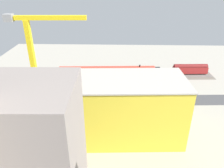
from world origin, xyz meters
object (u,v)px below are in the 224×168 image
locomotive (150,70)px  street_tree_1 (162,85)px  parked_car_1 (170,104)px  tower_crane (39,73)px  passenger_coach (190,69)px  construction_building (119,109)px  street_tree_2 (142,85)px  parked_car_3 (135,103)px  parked_car_0 (186,104)px  box_truck_0 (144,109)px  platform_canopy_near (109,73)px  traffic_light (73,96)px  parked_car_2 (152,103)px  street_tree_0 (101,85)px  parked_car_4 (118,103)px  street_tree_5 (104,85)px  street_tree_4 (50,87)px  box_truck_1 (159,108)px  street_tree_3 (169,85)px  platform_canopy_far (107,68)px

locomotive → street_tree_1: street_tree_1 is taller
parked_car_1 → tower_crane: bearing=23.0°
passenger_coach → construction_building: 65.85m
street_tree_2 → parked_car_3: bearing=66.0°
parked_car_0 → passenger_coach: bearing=-108.3°
passenger_coach → box_truck_0: 48.51m
locomotive → parked_car_1: locomotive is taller
parked_car_1 → street_tree_2: size_ratio=0.58×
parked_car_0 → parked_car_1: parked_car_0 is taller
platform_canopy_near → traffic_light: size_ratio=9.04×
tower_crane → construction_building: bearing=-179.4°
parked_car_2 → street_tree_0: size_ratio=0.66×
box_truck_0 → street_tree_2: size_ratio=1.06×
parked_car_4 → street_tree_2: 14.14m
parked_car_0 → traffic_light: (47.21, 1.61, 3.92)m
street_tree_5 → traffic_light: street_tree_5 is taller
locomotive → street_tree_5: (23.78, 25.49, 3.51)m
parked_car_3 → box_truck_0: 6.41m
street_tree_4 → parked_car_1: bearing=171.8°
street_tree_0 → street_tree_2: 18.58m
parked_car_1 → street_tree_4: 53.30m
box_truck_1 → street_tree_0: street_tree_0 is taller
street_tree_1 → traffic_light: bearing=14.9°
street_tree_2 → street_tree_0: bearing=-1.2°
parked_car_2 → street_tree_3: (-8.71, -8.50, 4.60)m
street_tree_0 → parked_car_3: bearing=150.2°
construction_building → street_tree_4: (31.24, -26.82, -6.16)m
parked_car_2 → box_truck_1: size_ratio=0.50×
platform_canopy_near → parked_car_4: size_ratio=15.57×
street_tree_0 → locomotive: bearing=-135.7°
platform_canopy_near → street_tree_1: street_tree_1 is taller
street_tree_5 → locomotive: bearing=-133.0°
platform_canopy_near → street_tree_0: (3.15, 15.24, 0.83)m
parked_car_0 → box_truck_0: bearing=17.3°
parked_car_2 → street_tree_4: 45.71m
platform_canopy_near → street_tree_0: street_tree_0 is taller
platform_canopy_near → passenger_coach: passenger_coach is taller
passenger_coach → platform_canopy_near: bearing=11.9°
parked_car_3 → parked_car_4: size_ratio=1.13×
parked_car_3 → street_tree_5: street_tree_5 is taller
street_tree_3 → box_truck_0: bearing=48.4°
parked_car_0 → street_tree_4: (59.45, -7.22, 3.30)m
construction_building → street_tree_3: (-22.48, -28.13, -4.94)m
construction_building → street_tree_4: construction_building is taller
platform_canopy_far → parked_car_0: 46.51m
street_tree_4 → parked_car_4: bearing=166.9°
parked_car_0 → tower_crane: size_ratio=0.11×
street_tree_0 → traffic_light: 14.62m
parked_car_4 → street_tree_4: 31.78m
parked_car_4 → box_truck_0: size_ratio=0.48×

